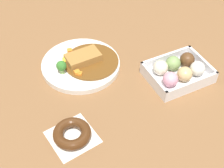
{
  "coord_description": "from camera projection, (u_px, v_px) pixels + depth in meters",
  "views": [
    {
      "loc": [
        -0.34,
        -0.7,
        0.71
      ],
      "look_at": [
        -0.04,
        -0.11,
        0.03
      ],
      "focal_mm": 51.73,
      "sensor_mm": 36.0,
      "label": 1
    }
  ],
  "objects": [
    {
      "name": "curry_plate",
      "position": [
        82.0,
        63.0,
        1.04
      ],
      "size": [
        0.25,
        0.25,
        0.06
      ],
      "color": "white",
      "rests_on": "ground_plane"
    },
    {
      "name": "donut_box",
      "position": [
        178.0,
        71.0,
        1.0
      ],
      "size": [
        0.19,
        0.15,
        0.06
      ],
      "color": "white",
      "rests_on": "ground_plane"
    },
    {
      "name": "ground_plane",
      "position": [
        108.0,
        66.0,
        1.05
      ],
      "size": [
        1.6,
        1.6,
        0.0
      ],
      "primitive_type": "plane",
      "color": "brown"
    },
    {
      "name": "chocolate_ring_donut",
      "position": [
        72.0,
        134.0,
        0.84
      ],
      "size": [
        0.13,
        0.13,
        0.03
      ],
      "color": "white",
      "rests_on": "ground_plane"
    }
  ]
}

